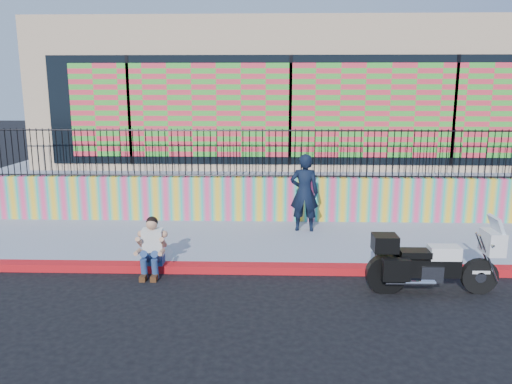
{
  "coord_description": "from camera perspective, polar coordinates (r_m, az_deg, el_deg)",
  "views": [
    {
      "loc": [
        -0.48,
        -8.93,
        3.41
      ],
      "look_at": [
        -0.8,
        1.2,
        1.3
      ],
      "focal_mm": 35.0,
      "sensor_mm": 36.0,
      "label": 1
    }
  ],
  "objects": [
    {
      "name": "ground",
      "position": [
        9.58,
        4.6,
        -9.17
      ],
      "size": [
        90.0,
        90.0,
        0.0
      ],
      "primitive_type": "plane",
      "color": "black",
      "rests_on": "ground"
    },
    {
      "name": "red_curb",
      "position": [
        9.55,
        4.61,
        -8.75
      ],
      "size": [
        16.0,
        0.3,
        0.15
      ],
      "primitive_type": "cube",
      "color": "red",
      "rests_on": "ground"
    },
    {
      "name": "sidewalk",
      "position": [
        11.11,
        4.2,
        -5.77
      ],
      "size": [
        16.0,
        3.0,
        0.15
      ],
      "primitive_type": "cube",
      "color": "gray",
      "rests_on": "ground"
    },
    {
      "name": "mural_wall",
      "position": [
        12.49,
        3.94,
        -0.82
      ],
      "size": [
        16.0,
        0.2,
        1.1
      ],
      "primitive_type": "cube",
      "color": "#F23F77",
      "rests_on": "sidewalk"
    },
    {
      "name": "metal_fence",
      "position": [
        12.29,
        4.02,
        4.42
      ],
      "size": [
        15.8,
        0.04,
        1.2
      ],
      "primitive_type": null,
      "color": "black",
      "rests_on": "mural_wall"
    },
    {
      "name": "elevated_platform",
      "position": [
        17.51,
        3.33,
        2.57
      ],
      "size": [
        16.0,
        10.0,
        1.25
      ],
      "primitive_type": "cube",
      "color": "gray",
      "rests_on": "ground"
    },
    {
      "name": "storefront_building",
      "position": [
        17.07,
        3.46,
        11.17
      ],
      "size": [
        14.0,
        8.06,
        4.0
      ],
      "color": "tan",
      "rests_on": "elevated_platform"
    },
    {
      "name": "police_motorcycle",
      "position": [
        8.97,
        19.37,
        -7.44
      ],
      "size": [
        2.18,
        0.72,
        1.35
      ],
      "color": "black",
      "rests_on": "ground"
    },
    {
      "name": "police_officer",
      "position": [
        11.57,
        5.54,
        -0.07
      ],
      "size": [
        0.69,
        0.48,
        1.81
      ],
      "primitive_type": "imported",
      "rotation": [
        0.0,
        0.0,
        3.07
      ],
      "color": "black",
      "rests_on": "sidewalk"
    },
    {
      "name": "seated_man",
      "position": [
        9.48,
        -11.86,
        -6.72
      ],
      "size": [
        0.54,
        0.71,
        1.06
      ],
      "color": "navy",
      "rests_on": "ground"
    }
  ]
}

